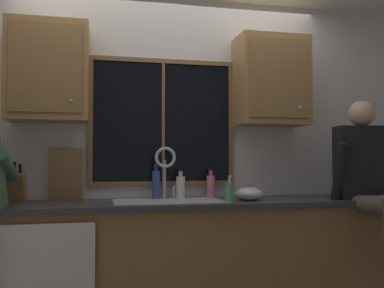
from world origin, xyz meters
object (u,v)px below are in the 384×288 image
at_px(soap_dispenser, 230,192).
at_px(bottle_green_glass, 211,186).
at_px(mixing_bowl, 249,194).
at_px(person_sitting_on_counter, 371,176).
at_px(bottle_tall_clear, 156,184).
at_px(cutting_board, 66,174).
at_px(knife_block, 16,187).
at_px(bottle_amber_small, 181,187).

height_order(soap_dispenser, bottle_green_glass, bottle_green_glass).
distance_m(mixing_bowl, soap_dispenser, 0.19).
bearing_deg(person_sitting_on_counter, bottle_tall_clear, 163.92).
xyz_separation_m(soap_dispenser, bottle_green_glass, (-0.04, 0.36, 0.02)).
distance_m(soap_dispenser, bottle_green_glass, 0.36).
bearing_deg(bottle_tall_clear, cutting_board, 177.41).
distance_m(cutting_board, mixing_bowl, 1.37).
xyz_separation_m(person_sitting_on_counter, mixing_bowl, (-0.89, 0.19, -0.14)).
height_order(knife_block, bottle_tall_clear, knife_block).
height_order(cutting_board, soap_dispenser, cutting_board).
bearing_deg(bottle_amber_small, person_sitting_on_counter, -17.93).
bearing_deg(bottle_amber_small, cutting_board, 177.51).
height_order(person_sitting_on_counter, knife_block, person_sitting_on_counter).
relative_size(cutting_board, bottle_amber_small, 1.77).
bearing_deg(bottle_amber_small, knife_block, -177.35).
relative_size(person_sitting_on_counter, mixing_bowl, 6.09).
bearing_deg(cutting_board, bottle_amber_small, -2.49).
distance_m(cutting_board, bottle_green_glass, 1.12).
bearing_deg(bottle_tall_clear, person_sitting_on_counter, -16.08).
xyz_separation_m(knife_block, soap_dispenser, (1.49, -0.26, -0.04)).
distance_m(mixing_bowl, bottle_amber_small, 0.54).
bearing_deg(bottle_amber_small, bottle_tall_clear, 177.86).
xyz_separation_m(person_sitting_on_counter, bottle_amber_small, (-1.37, 0.44, -0.09)).
xyz_separation_m(cutting_board, bottle_tall_clear, (0.67, -0.03, -0.08)).
distance_m(knife_block, bottle_green_glass, 1.45).
relative_size(cutting_board, mixing_bowl, 1.92).
bearing_deg(knife_block, bottle_green_glass, 3.95).
height_order(person_sitting_on_counter, cutting_board, person_sitting_on_counter).
xyz_separation_m(person_sitting_on_counter, soap_dispenser, (-1.07, 0.12, -0.11)).
height_order(soap_dispenser, bottle_amber_small, bottle_amber_small).
height_order(cutting_board, bottle_tall_clear, cutting_board).
height_order(cutting_board, bottle_amber_small, cutting_board).
height_order(knife_block, bottle_green_glass, knife_block).
bearing_deg(cutting_board, bottle_green_glass, 0.37).
bearing_deg(bottle_amber_small, soap_dispenser, -46.67).
distance_m(person_sitting_on_counter, knife_block, 2.59).
relative_size(person_sitting_on_counter, knife_block, 3.92).
xyz_separation_m(knife_block, bottle_green_glass, (1.45, 0.10, -0.02)).
bearing_deg(person_sitting_on_counter, cutting_board, 167.87).
relative_size(soap_dispenser, bottle_amber_small, 0.85).
height_order(person_sitting_on_counter, bottle_green_glass, person_sitting_on_counter).
xyz_separation_m(bottle_green_glass, bottle_tall_clear, (-0.45, -0.04, 0.02)).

